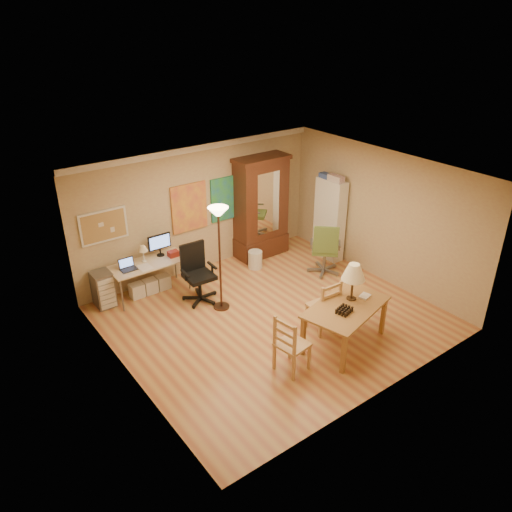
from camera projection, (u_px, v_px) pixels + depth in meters
floor at (273, 317)px, 9.16m from camera, size 5.50×5.50×0.00m
crown_molding at (197, 148)px, 9.74m from camera, size 5.50×0.08×0.12m
corkboard at (104, 226)px, 9.17m from camera, size 0.90×0.04×0.62m
art_panel_left at (189, 208)px, 10.15m from camera, size 0.80×0.04×1.00m
art_panel_right at (226, 198)px, 10.63m from camera, size 0.75×0.04×0.95m
dining_table at (349, 296)px, 8.15m from camera, size 1.66×1.23×1.39m
ladder_chair_back at (324, 307)px, 8.63m from camera, size 0.48×0.46×0.99m
ladder_chair_left at (291, 346)px, 7.65m from camera, size 0.50×0.52×0.99m
torchiere_lamp at (219, 229)px, 8.75m from camera, size 0.37×0.37×2.03m
computer_desk at (150, 274)px, 9.79m from camera, size 1.51×0.66×1.14m
office_chair_black at (199, 286)px, 9.60m from camera, size 0.70×0.70×1.14m
office_chair_green at (324, 260)px, 10.56m from camera, size 0.74×0.74×1.16m
drawer_cart at (103, 289)px, 9.39m from camera, size 0.35×0.42×0.69m
armoire at (261, 214)px, 11.07m from camera, size 1.24×0.59×2.28m
bookshelf at (330, 219)px, 11.00m from camera, size 0.27×0.73×1.82m
wastebin at (255, 260)px, 10.83m from camera, size 0.31×0.31×0.39m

